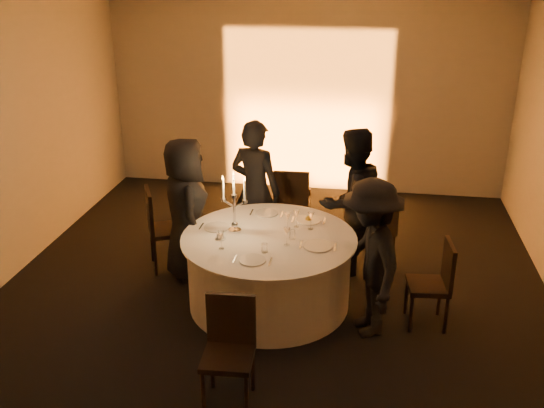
# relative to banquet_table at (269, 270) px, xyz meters

# --- Properties ---
(floor) EXTENTS (7.00, 7.00, 0.00)m
(floor) POSITION_rel_banquet_table_xyz_m (0.00, 0.00, -0.38)
(floor) COLOR black
(floor) RESTS_ON ground
(ceiling) EXTENTS (7.00, 7.00, 0.00)m
(ceiling) POSITION_rel_banquet_table_xyz_m (0.00, 0.00, 2.62)
(ceiling) COLOR silver
(ceiling) RESTS_ON wall_back
(wall_back) EXTENTS (7.00, 0.00, 7.00)m
(wall_back) POSITION_rel_banquet_table_xyz_m (0.00, 3.50, 1.12)
(wall_back) COLOR #BCB7AE
(wall_back) RESTS_ON floor
(uplighter_fixture) EXTENTS (0.25, 0.12, 0.10)m
(uplighter_fixture) POSITION_rel_banquet_table_xyz_m (0.00, 3.20, -0.33)
(uplighter_fixture) COLOR black
(uplighter_fixture) RESTS_ON floor
(banquet_table) EXTENTS (1.80, 1.80, 0.77)m
(banquet_table) POSITION_rel_banquet_table_xyz_m (0.00, 0.00, 0.00)
(banquet_table) COLOR black
(banquet_table) RESTS_ON floor
(chair_left) EXTENTS (0.57, 0.57, 0.99)m
(chair_left) POSITION_rel_banquet_table_xyz_m (-1.36, 0.58, 0.17)
(chair_left) COLOR black
(chair_left) RESTS_ON floor
(chair_back_left) EXTENTS (0.45, 0.45, 1.00)m
(chair_back_left) POSITION_rel_banquet_table_xyz_m (0.05, 1.48, 0.18)
(chair_back_left) COLOR black
(chair_back_left) RESTS_ON floor
(chair_back_right) EXTENTS (0.54, 0.54, 0.86)m
(chair_back_right) POSITION_rel_banquet_table_xyz_m (1.13, 0.99, 0.10)
(chair_back_right) COLOR black
(chair_back_right) RESTS_ON floor
(chair_right) EXTENTS (0.42, 0.42, 0.89)m
(chair_right) POSITION_rel_banquet_table_xyz_m (1.68, -0.14, 0.11)
(chair_right) COLOR black
(chair_right) RESTS_ON floor
(chair_front) EXTENTS (0.42, 0.42, 0.92)m
(chair_front) POSITION_rel_banquet_table_xyz_m (-0.07, -1.52, 0.13)
(chair_front) COLOR black
(chair_front) RESTS_ON floor
(guest_left) EXTENTS (0.80, 0.94, 1.63)m
(guest_left) POSITION_rel_banquet_table_xyz_m (-1.01, 0.46, 0.43)
(guest_left) COLOR black
(guest_left) RESTS_ON floor
(guest_back_left) EXTENTS (0.72, 0.58, 1.72)m
(guest_back_left) POSITION_rel_banquet_table_xyz_m (-0.33, 1.03, 0.47)
(guest_back_left) COLOR black
(guest_back_left) RESTS_ON floor
(guest_back_right) EXTENTS (1.05, 1.04, 1.71)m
(guest_back_right) POSITION_rel_banquet_table_xyz_m (0.79, 0.88, 0.47)
(guest_back_right) COLOR black
(guest_back_right) RESTS_ON floor
(guest_right) EXTENTS (0.89, 1.15, 1.57)m
(guest_right) POSITION_rel_banquet_table_xyz_m (1.02, -0.36, 0.40)
(guest_right) COLOR black
(guest_right) RESTS_ON floor
(plate_left) EXTENTS (0.36, 0.27, 0.01)m
(plate_left) POSITION_rel_banquet_table_xyz_m (-0.58, 0.13, 0.39)
(plate_left) COLOR white
(plate_left) RESTS_ON banquet_table
(plate_back_left) EXTENTS (0.36, 0.25, 0.01)m
(plate_back_left) POSITION_rel_banquet_table_xyz_m (-0.12, 0.58, 0.39)
(plate_back_left) COLOR white
(plate_back_left) RESTS_ON banquet_table
(plate_back_right) EXTENTS (0.35, 0.27, 0.08)m
(plate_back_right) POSITION_rel_banquet_table_xyz_m (0.36, 0.47, 0.40)
(plate_back_right) COLOR white
(plate_back_right) RESTS_ON banquet_table
(plate_right) EXTENTS (0.36, 0.29, 0.01)m
(plate_right) POSITION_rel_banquet_table_xyz_m (0.51, -0.15, 0.39)
(plate_right) COLOR white
(plate_right) RESTS_ON banquet_table
(plate_front) EXTENTS (0.36, 0.25, 0.01)m
(plate_front) POSITION_rel_banquet_table_xyz_m (-0.07, -0.54, 0.39)
(plate_front) COLOR white
(plate_front) RESTS_ON banquet_table
(coffee_cup) EXTENTS (0.11, 0.11, 0.07)m
(coffee_cup) POSITION_rel_banquet_table_xyz_m (-0.48, -0.13, 0.42)
(coffee_cup) COLOR white
(coffee_cup) RESTS_ON banquet_table
(candelabra) EXTENTS (0.28, 0.13, 0.66)m
(candelabra) POSITION_rel_banquet_table_xyz_m (-0.37, 0.08, 0.62)
(candelabra) COLOR silver
(candelabra) RESTS_ON banquet_table
(wine_glass_a) EXTENTS (0.07, 0.07, 0.19)m
(wine_glass_a) POSITION_rel_banquet_table_xyz_m (0.40, 0.26, 0.52)
(wine_glass_a) COLOR white
(wine_glass_a) RESTS_ON banquet_table
(wine_glass_b) EXTENTS (0.07, 0.07, 0.19)m
(wine_glass_b) POSITION_rel_banquet_table_xyz_m (0.21, -0.17, 0.52)
(wine_glass_b) COLOR white
(wine_glass_b) RESTS_ON banquet_table
(wine_glass_c) EXTENTS (0.07, 0.07, 0.19)m
(wine_glass_c) POSITION_rel_banquet_table_xyz_m (0.25, 0.29, 0.52)
(wine_glass_c) COLOR white
(wine_glass_c) RESTS_ON banquet_table
(wine_glass_d) EXTENTS (0.07, 0.07, 0.19)m
(wine_glass_d) POSITION_rel_banquet_table_xyz_m (0.16, 0.21, 0.52)
(wine_glass_d) COLOR white
(wine_glass_d) RESTS_ON banquet_table
(wine_glass_e) EXTENTS (0.07, 0.07, 0.19)m
(wine_glass_e) POSITION_rel_banquet_table_xyz_m (-0.41, -0.35, 0.52)
(wine_glass_e) COLOR white
(wine_glass_e) RESTS_ON banquet_table
(tumbler_a) EXTENTS (0.07, 0.07, 0.09)m
(tumbler_a) POSITION_rel_banquet_table_xyz_m (0.24, -0.01, 0.43)
(tumbler_a) COLOR white
(tumbler_a) RESTS_ON banquet_table
(tumbler_b) EXTENTS (0.07, 0.07, 0.09)m
(tumbler_b) POSITION_rel_banquet_table_xyz_m (0.01, -0.35, 0.43)
(tumbler_b) COLOR white
(tumbler_b) RESTS_ON banquet_table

